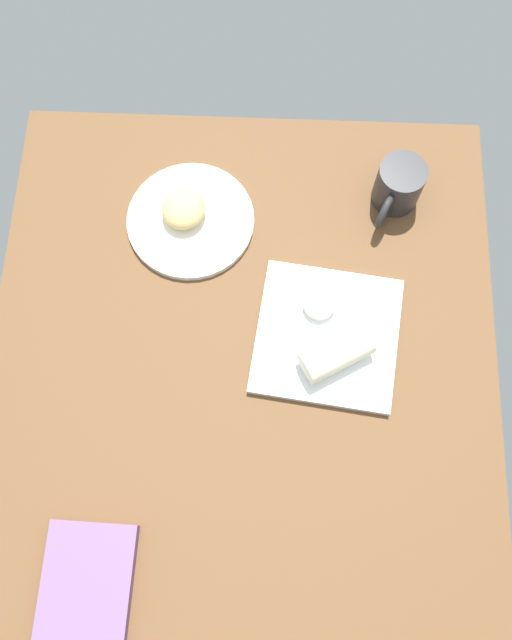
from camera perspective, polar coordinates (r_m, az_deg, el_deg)
name	(u,v)px	position (r cm, az deg, el deg)	size (l,w,h in cm)	color
dining_table	(241,389)	(120.67, -1.23, -5.84)	(110.00, 90.00, 4.00)	brown
round_plate	(191,220)	(129.49, -5.51, 8.32)	(23.88, 23.88, 1.40)	white
scone_pastry	(184,209)	(127.34, -6.10, 9.27)	(8.43, 7.98, 4.60)	tan
square_plate	(327,336)	(120.92, 5.99, -1.33)	(24.73, 24.73, 1.60)	white
sauce_cup	(319,303)	(120.53, 5.35, 1.41)	(5.73, 5.73, 2.37)	silver
breakfast_wrap	(336,354)	(116.39, 6.78, -2.83)	(5.64, 5.64, 12.30)	beige
book_stack	(86,593)	(117.66, -14.10, -21.36)	(21.67, 14.72, 2.72)	#6B4C7A
coffee_mug	(398,186)	(130.18, 11.83, 10.96)	(13.14, 9.03, 9.60)	#262628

